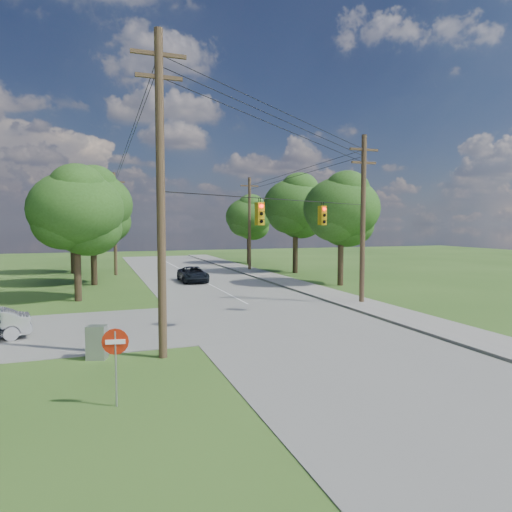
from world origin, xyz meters
name	(u,v)px	position (x,y,z in m)	size (l,w,h in m)	color
ground	(280,349)	(0.00, 0.00, 0.00)	(140.00, 140.00, 0.00)	#31571D
main_road	(279,320)	(2.00, 5.00, 0.01)	(10.00, 100.00, 0.03)	gray
sidewalk_east	(388,311)	(8.70, 5.00, 0.06)	(2.60, 100.00, 0.12)	gray
pole_sw	(161,191)	(-4.60, 0.40, 6.23)	(2.00, 0.32, 12.00)	brown
pole_ne	(363,217)	(8.90, 8.00, 5.47)	(2.00, 0.32, 10.50)	brown
pole_north_e	(250,223)	(8.90, 30.00, 5.13)	(2.00, 0.32, 10.00)	brown
pole_north_w	(115,223)	(-5.00, 30.00, 5.13)	(2.00, 0.32, 10.00)	brown
power_lines	(233,159)	(1.50, 11.54, 9.15)	(13.93, 29.62, 4.93)	black
traffic_signals	(294,214)	(2.55, 4.43, 5.50)	(4.91, 3.27, 1.05)	#C49A0B
tree_w_near	(76,210)	(-8.00, 15.00, 5.92)	(6.00, 6.00, 8.40)	#443322
tree_w_mid	(93,205)	(-7.00, 23.00, 6.58)	(6.40, 6.40, 9.22)	#443322
tree_w_far	(72,212)	(-9.00, 33.00, 6.25)	(6.00, 6.00, 8.73)	#443322
tree_e_near	(341,209)	(12.00, 16.00, 6.25)	(6.20, 6.20, 8.81)	#443322
tree_e_mid	(296,205)	(12.50, 26.00, 6.91)	(6.60, 6.60, 9.64)	#443322
tree_e_far	(249,217)	(11.50, 38.00, 5.92)	(5.80, 5.80, 8.32)	#443322
car_main_north	(193,274)	(1.03, 22.06, 0.68)	(2.16, 4.68, 1.30)	black
control_cabinet	(97,342)	(-6.94, 1.00, 0.63)	(0.69, 0.50, 1.25)	#989B9E
do_not_enter_sign	(115,349)	(-6.47, -3.85, 1.60)	(0.72, 0.18, 2.17)	#989B9E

